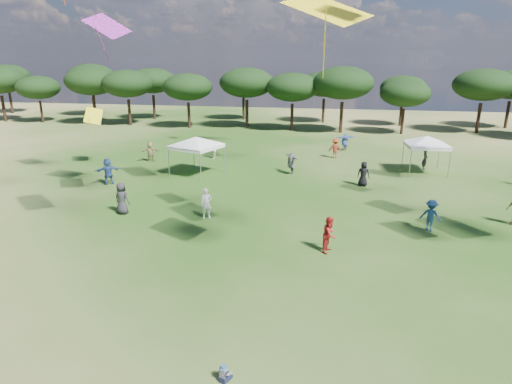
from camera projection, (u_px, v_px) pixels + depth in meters
The scene contains 5 objects.
tree_line at pixel (336, 84), 52.08m from camera, with size 108.78×17.63×7.77m.
tent_left at pixel (196, 138), 31.26m from camera, with size 5.89×5.89×3.12m.
tent_right at pixel (428, 138), 31.76m from camera, with size 5.83×5.83×3.10m.
toddler at pixel (224, 374), 11.32m from camera, with size 0.38×0.41×0.50m.
festival_crowd at pixel (291, 167), 30.54m from camera, with size 29.67×24.18×1.84m.
Camera 1 is at (3.15, -7.13, 8.18)m, focal length 30.00 mm.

